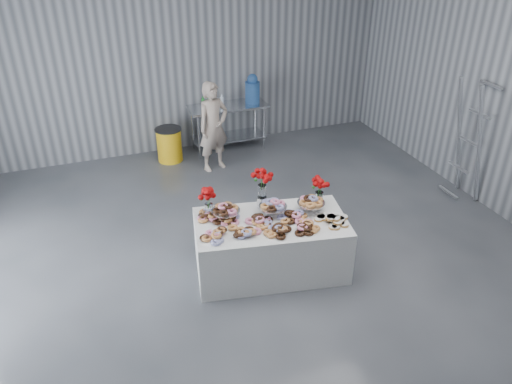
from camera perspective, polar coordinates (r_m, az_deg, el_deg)
ground at (r=6.43m, az=1.24°, el=-10.55°), size 9.00×9.00×0.00m
room_walls at (r=5.11m, az=-1.66°, el=12.45°), size 8.04×9.04×4.02m
display_table at (r=6.45m, az=1.69°, el=-6.14°), size 2.05×1.32×0.75m
prep_table at (r=9.71m, az=-3.21°, el=8.30°), size 1.50×0.60×0.90m
donut_mounds at (r=6.18m, az=1.92°, el=-3.23°), size 1.92×1.11×0.09m
cake_stand_left at (r=6.22m, az=-3.48°, el=-1.99°), size 0.36×0.36×0.17m
cake_stand_mid at (r=6.30m, az=1.94°, el=-1.50°), size 0.36×0.36×0.17m
cake_stand_right at (r=6.41m, az=6.32°, el=-1.09°), size 0.36×0.36×0.17m
danish_pile at (r=6.27m, az=8.77°, el=-2.98°), size 0.48×0.48×0.11m
bouquet_left at (r=6.21m, az=-5.47°, el=-0.45°), size 0.26×0.26×0.42m
bouquet_right at (r=6.50m, az=7.32°, el=0.88°), size 0.26×0.26×0.42m
bouquet_center at (r=6.34m, az=0.72°, el=1.19°), size 0.26×0.26×0.57m
water_jug at (r=9.68m, az=-0.41°, el=11.61°), size 0.28×0.28×0.55m
drink_bottles at (r=9.39m, az=-4.98°, el=10.19°), size 0.54×0.08×0.27m
person at (r=8.88m, az=-4.88°, el=7.43°), size 0.67×0.54×1.61m
trash_barrel at (r=9.48m, az=-9.87°, el=5.37°), size 0.49×0.49×0.63m
stepladder at (r=8.47m, az=23.13°, el=5.37°), size 0.65×0.50×2.01m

